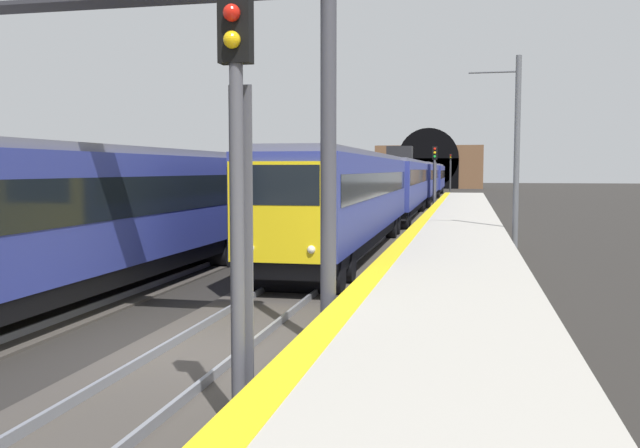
{
  "coord_description": "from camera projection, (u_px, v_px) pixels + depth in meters",
  "views": [
    {
      "loc": [
        -11.12,
        -4.5,
        3.28
      ],
      "look_at": [
        11.26,
        0.38,
        1.44
      ],
      "focal_mm": 38.33,
      "sensor_mm": 36.0,
      "label": 1
    }
  ],
  "objects": [
    {
      "name": "ground_plane",
      "position": [
        205.0,
        355.0,
        12.05
      ],
      "size": [
        320.0,
        320.0,
        0.0
      ],
      "primitive_type": "plane",
      "color": "#282623"
    },
    {
      "name": "platform_right",
      "position": [
        439.0,
        339.0,
        11.14
      ],
      "size": [
        112.0,
        3.59,
        1.04
      ],
      "primitive_type": "cube",
      "color": "#ADA89E",
      "rests_on": "ground_plane"
    },
    {
      "name": "platform_right_edge_strip",
      "position": [
        347.0,
        303.0,
        11.43
      ],
      "size": [
        112.0,
        0.5,
        0.01
      ],
      "primitive_type": "cube",
      "color": "yellow",
      "rests_on": "platform_right"
    },
    {
      "name": "track_main_line",
      "position": [
        205.0,
        353.0,
        12.04
      ],
      "size": [
        160.0,
        3.12,
        0.21
      ],
      "color": "#423D38",
      "rests_on": "ground_plane"
    },
    {
      "name": "train_main_approaching",
      "position": [
        412.0,
        182.0,
        55.21
      ],
      "size": [
        79.55,
        2.98,
        4.81
      ],
      "rotation": [
        0.0,
        0.0,
        3.15
      ],
      "color": "navy",
      "rests_on": "ground_plane"
    },
    {
      "name": "train_adjacent_platform",
      "position": [
        224.0,
        197.0,
        26.07
      ],
      "size": [
        38.24,
        2.97,
        3.85
      ],
      "rotation": [
        0.0,
        0.0,
        3.14
      ],
      "color": "navy",
      "rests_on": "ground_plane"
    },
    {
      "name": "railway_signal_near",
      "position": [
        238.0,
        187.0,
        8.03
      ],
      "size": [
        0.39,
        0.38,
        5.25
      ],
      "rotation": [
        0.0,
        0.0,
        3.14
      ],
      "color": "#4C4C54",
      "rests_on": "ground_plane"
    },
    {
      "name": "railway_signal_mid",
      "position": [
        435.0,
        172.0,
        54.05
      ],
      "size": [
        0.39,
        0.38,
        5.09
      ],
      "rotation": [
        0.0,
        0.0,
        3.14
      ],
      "color": "#4C4C54",
      "rests_on": "ground_plane"
    },
    {
      "name": "railway_signal_far",
      "position": [
        450.0,
        170.0,
        99.98
      ],
      "size": [
        0.39,
        0.38,
        5.54
      ],
      "rotation": [
        0.0,
        0.0,
        3.14
      ],
      "color": "#38383D",
      "rests_on": "ground_plane"
    },
    {
      "name": "overhead_signal_gantry",
      "position": [
        98.0,
        53.0,
        12.75
      ],
      "size": [
        0.7,
        9.08,
        7.17
      ],
      "color": "#3F3F47",
      "rests_on": "ground_plane"
    },
    {
      "name": "tunnel_portal",
      "position": [
        428.0,
        167.0,
        117.45
      ],
      "size": [
        2.51,
        18.38,
        10.32
      ],
      "color": "brown",
      "rests_on": "ground_plane"
    },
    {
      "name": "catenary_mast_near",
      "position": [
        516.0,
        153.0,
        25.95
      ],
      "size": [
        0.22,
        1.95,
        7.56
      ],
      "color": "#595B60",
      "rests_on": "ground_plane"
    }
  ]
}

